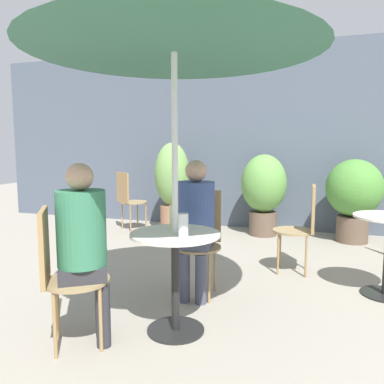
% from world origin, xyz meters
% --- Properties ---
extents(ground_plane, '(20.00, 20.00, 0.00)m').
position_xyz_m(ground_plane, '(0.00, 0.00, 0.00)').
color(ground_plane, gray).
extents(storefront_wall, '(10.00, 0.06, 3.00)m').
position_xyz_m(storefront_wall, '(0.00, 3.97, 1.50)').
color(storefront_wall, '#4C5666').
rests_on(storefront_wall, ground_plane).
extents(cafe_table_near, '(0.65, 0.65, 0.74)m').
position_xyz_m(cafe_table_near, '(-0.16, 0.19, 0.52)').
color(cafe_table_near, black).
rests_on(cafe_table_near, ground_plane).
extents(bistro_chair_0, '(0.44, 0.44, 0.95)m').
position_xyz_m(bistro_chair_0, '(-0.21, 0.98, 0.57)').
color(bistro_chair_0, '#997F56').
rests_on(bistro_chair_0, ground_plane).
extents(bistro_chair_1, '(0.50, 0.49, 0.95)m').
position_xyz_m(bistro_chair_1, '(-0.81, -0.24, 0.57)').
color(bistro_chair_1, '#997F56').
rests_on(bistro_chair_1, ground_plane).
extents(bistro_chair_3, '(0.44, 0.44, 0.95)m').
position_xyz_m(bistro_chair_3, '(0.71, 1.82, 0.57)').
color(bistro_chair_3, '#997F56').
rests_on(bistro_chair_3, ground_plane).
extents(bistro_chair_4, '(0.49, 0.50, 0.95)m').
position_xyz_m(bistro_chair_4, '(-2.06, 3.15, 0.57)').
color(bistro_chair_4, '#997F56').
rests_on(bistro_chair_4, ground_plane).
extents(seated_person_0, '(0.33, 0.34, 1.24)m').
position_xyz_m(seated_person_0, '(-0.20, 0.82, 0.74)').
color(seated_person_0, '#42475B').
rests_on(seated_person_0, ground_plane).
extents(seated_person_1, '(0.41, 0.40, 1.25)m').
position_xyz_m(seated_person_1, '(-0.68, -0.16, 0.74)').
color(seated_person_1, '#2D2D33').
rests_on(seated_person_1, ground_plane).
extents(beer_glass_0, '(0.06, 0.06, 0.18)m').
position_xyz_m(beer_glass_0, '(-0.22, 0.33, 0.83)').
color(beer_glass_0, beige).
rests_on(beer_glass_0, cafe_table_near).
extents(beer_glass_1, '(0.07, 0.07, 0.17)m').
position_xyz_m(beer_glass_1, '(-0.06, 0.08, 0.82)').
color(beer_glass_1, silver).
rests_on(beer_glass_1, cafe_table_near).
extents(potted_plant_0, '(0.56, 0.56, 1.43)m').
position_xyz_m(potted_plant_0, '(-1.36, 3.33, 0.80)').
color(potted_plant_0, '#93664C').
rests_on(potted_plant_0, ground_plane).
extents(potted_plant_1, '(0.69, 0.69, 1.24)m').
position_xyz_m(potted_plant_1, '(0.08, 3.48, 0.72)').
color(potted_plant_1, brown).
rests_on(potted_plant_1, ground_plane).
extents(potted_plant_2, '(0.77, 0.77, 1.19)m').
position_xyz_m(potted_plant_2, '(1.36, 3.43, 0.70)').
color(potted_plant_2, brown).
rests_on(potted_plant_2, ground_plane).
extents(umbrella, '(2.04, 2.04, 2.27)m').
position_xyz_m(umbrella, '(-0.16, 0.19, 2.13)').
color(umbrella, silver).
rests_on(umbrella, ground_plane).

